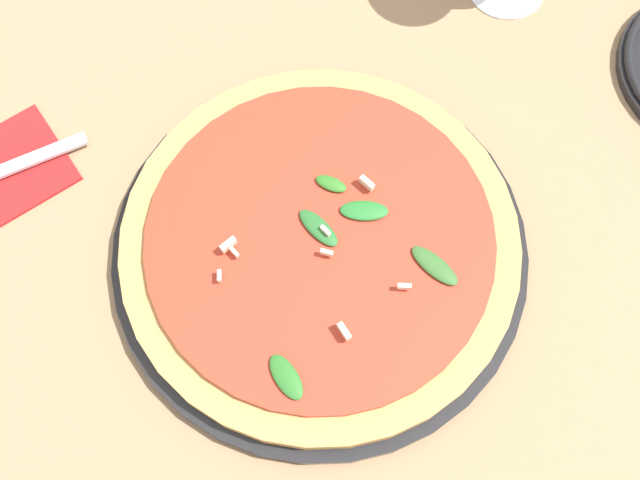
{
  "coord_description": "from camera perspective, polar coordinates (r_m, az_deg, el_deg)",
  "views": [
    {
      "loc": [
        0.18,
        0.17,
        0.61
      ],
      "look_at": [
        0.01,
        0.03,
        0.03
      ],
      "focal_mm": 42.0,
      "sensor_mm": 36.0,
      "label": 1
    }
  ],
  "objects": [
    {
      "name": "ground_plane",
      "position": [
        0.65,
        -1.88,
        0.92
      ],
      "size": [
        6.0,
        6.0,
        0.0
      ],
      "primitive_type": "plane",
      "color": "#9E7A56"
    },
    {
      "name": "pizza_arugula_main",
      "position": [
        0.63,
        0.01,
        -0.44
      ],
      "size": [
        0.35,
        0.35,
        0.05
      ],
      "color": "black",
      "rests_on": "ground_plane"
    }
  ]
}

